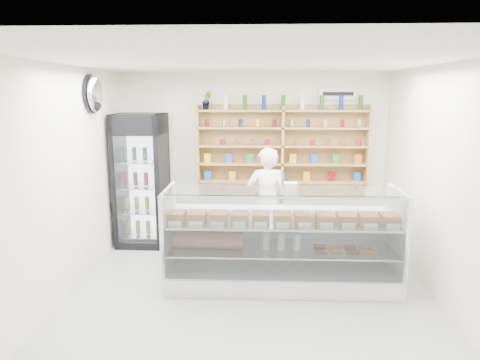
{
  "coord_description": "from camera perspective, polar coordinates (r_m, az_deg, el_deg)",
  "views": [
    {
      "loc": [
        0.09,
        -4.75,
        2.46
      ],
      "look_at": [
        -0.14,
        0.9,
        1.31
      ],
      "focal_mm": 32.0,
      "sensor_mm": 36.0,
      "label": 1
    }
  ],
  "objects": [
    {
      "name": "display_counter",
      "position": [
        5.66,
        5.46,
        -10.42
      ],
      "size": [
        2.95,
        0.88,
        1.28
      ],
      "color": "white",
      "rests_on": "floor"
    },
    {
      "name": "drinks_cooler",
      "position": [
        7.14,
        -12.96,
        0.03
      ],
      "size": [
        0.79,
        0.77,
        2.14
      ],
      "rotation": [
        0.0,
        0.0,
        -0.02
      ],
      "color": "black",
      "rests_on": "floor"
    },
    {
      "name": "shop_worker",
      "position": [
        6.57,
        3.54,
        -2.85
      ],
      "size": [
        0.66,
        0.49,
        1.67
      ],
      "primitive_type": "imported",
      "rotation": [
        0.0,
        0.0,
        3.3
      ],
      "color": "white",
      "rests_on": "floor"
    },
    {
      "name": "wall_shelving",
      "position": [
        7.15,
        5.66,
        4.5
      ],
      "size": [
        2.84,
        0.28,
        1.33
      ],
      "color": "#A3874D",
      "rests_on": "back_wall"
    },
    {
      "name": "potted_plant",
      "position": [
        7.14,
        -4.46,
        10.55
      ],
      "size": [
        0.2,
        0.18,
        0.3
      ],
      "primitive_type": "imported",
      "rotation": [
        0.0,
        0.0,
        0.34
      ],
      "color": "#1E6626",
      "rests_on": "wall_shelving"
    },
    {
      "name": "security_mirror",
      "position": [
        6.36,
        -18.78,
        10.81
      ],
      "size": [
        0.15,
        0.5,
        0.5
      ],
      "primitive_type": "ellipsoid",
      "color": "silver",
      "rests_on": "left_wall"
    },
    {
      "name": "room",
      "position": [
        4.87,
        1.26,
        -1.1
      ],
      "size": [
        5.0,
        5.0,
        5.0
      ],
      "color": "#A2A2A7",
      "rests_on": "ground"
    },
    {
      "name": "wall_sign",
      "position": [
        7.33,
        12.91,
        11.14
      ],
      "size": [
        0.62,
        0.03,
        0.2
      ],
      "primitive_type": "cube",
      "color": "white",
      "rests_on": "back_wall"
    }
  ]
}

